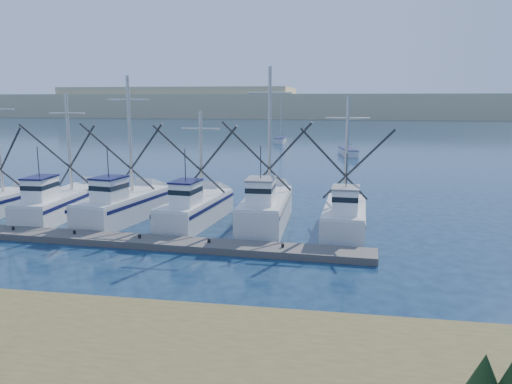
% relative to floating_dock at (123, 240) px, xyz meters
% --- Properties ---
extents(ground, '(500.00, 500.00, 0.00)m').
position_rel_floating_dock_xyz_m(ground, '(9.10, -6.07, -0.18)').
color(ground, '#0C1E39').
rests_on(ground, ground).
extents(floating_dock, '(27.67, 3.20, 0.37)m').
position_rel_floating_dock_xyz_m(floating_dock, '(0.00, 0.00, 0.00)').
color(floating_dock, '#56524D').
rests_on(floating_dock, ground).
extents(dune_ridge, '(360.00, 60.00, 10.00)m').
position_rel_floating_dock_xyz_m(dune_ridge, '(9.10, 203.93, 4.82)').
color(dune_ridge, tan).
rests_on(dune_ridge, ground).
extents(trawler_fleet, '(26.94, 9.00, 9.95)m').
position_rel_floating_dock_xyz_m(trawler_fleet, '(0.43, 5.03, 0.81)').
color(trawler_fleet, silver).
rests_on(trawler_fleet, ground).
extents(sailboat_near, '(2.85, 6.73, 8.10)m').
position_rel_floating_dock_xyz_m(sailboat_near, '(12.76, 47.15, 0.31)').
color(sailboat_near, silver).
rests_on(sailboat_near, ground).
extents(sailboat_far, '(1.59, 5.82, 8.10)m').
position_rel_floating_dock_xyz_m(sailboat_far, '(0.70, 65.99, 0.32)').
color(sailboat_far, silver).
rests_on(sailboat_far, ground).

